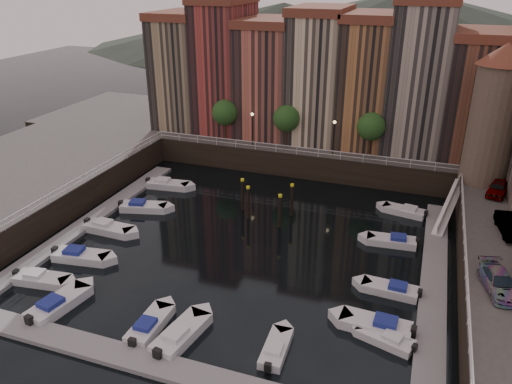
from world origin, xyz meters
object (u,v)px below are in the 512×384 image
at_px(car_c, 499,283).
at_px(corner_tower, 495,113).
at_px(boat_left_2, 108,228).
at_px(gangway, 449,205).
at_px(car_b, 510,226).
at_px(boat_left_0, 41,279).
at_px(mooring_pilings, 265,202).
at_px(boat_left_1, 80,256).
at_px(car_a, 498,189).

bearing_deg(car_c, corner_tower, 75.33).
bearing_deg(corner_tower, boat_left_2, -152.36).
height_order(gangway, car_b, car_b).
height_order(boat_left_0, car_c, car_c).
relative_size(mooring_pilings, car_b, 1.23).
relative_size(corner_tower, mooring_pilings, 2.51).
xyz_separation_m(gangway, car_b, (4.43, -6.78, 1.82)).
bearing_deg(boat_left_2, car_c, -2.97).
height_order(boat_left_1, boat_left_2, boat_left_2).
height_order(mooring_pilings, car_c, car_c).
distance_m(corner_tower, car_a, 7.36).
distance_m(corner_tower, boat_left_2, 38.84).
bearing_deg(corner_tower, gangway, -122.80).
relative_size(gangway, car_b, 1.87).
bearing_deg(boat_left_1, car_a, 21.50).
bearing_deg(boat_left_2, gangway, 24.85).
distance_m(boat_left_0, car_a, 41.78).
relative_size(mooring_pilings, car_c, 1.21).
height_order(corner_tower, mooring_pilings, corner_tower).
xyz_separation_m(boat_left_0, boat_left_1, (0.76, 3.94, 0.03)).
bearing_deg(mooring_pilings, car_a, 16.37).
bearing_deg(boat_left_0, car_b, 16.06).
relative_size(corner_tower, gangway, 1.66).
bearing_deg(car_a, mooring_pilings, -149.03).
bearing_deg(mooring_pilings, car_c, -27.95).
distance_m(boat_left_2, car_a, 37.49).
bearing_deg(mooring_pilings, corner_tower, 25.21).
bearing_deg(boat_left_1, car_b, 9.99).
distance_m(gangway, car_b, 8.30).
relative_size(boat_left_1, car_a, 1.29).
relative_size(gangway, boat_left_1, 1.60).
distance_m(corner_tower, car_b, 13.09).
bearing_deg(car_a, boat_left_1, -135.69).
distance_m(boat_left_1, car_b, 36.07).
height_order(boat_left_2, car_a, car_a).
height_order(corner_tower, car_c, corner_tower).
bearing_deg(gangway, mooring_pilings, -163.87).
xyz_separation_m(gangway, car_c, (2.92, -15.71, 1.74)).
xyz_separation_m(boat_left_0, boat_left_2, (0.04, 9.01, 0.03)).
bearing_deg(car_a, gangway, -148.02).
xyz_separation_m(boat_left_1, car_a, (33.81, 19.29, 3.29)).
height_order(boat_left_0, car_a, car_a).
height_order(corner_tower, car_a, corner_tower).
distance_m(mooring_pilings, boat_left_0, 21.50).
relative_size(boat_left_1, boat_left_2, 1.01).
distance_m(boat_left_0, car_b, 38.18).
bearing_deg(boat_left_1, corner_tower, 26.41).
distance_m(boat_left_1, boat_left_2, 5.12).
bearing_deg(boat_left_0, mooring_pilings, 44.71).
bearing_deg(boat_left_0, car_a, 26.47).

